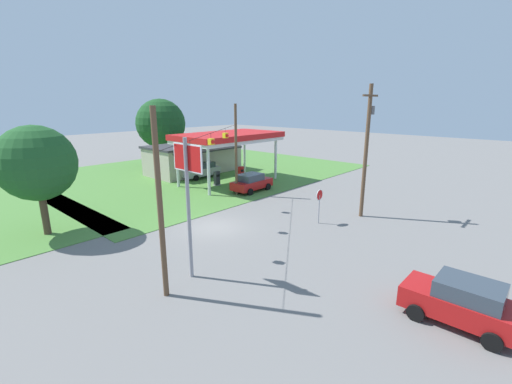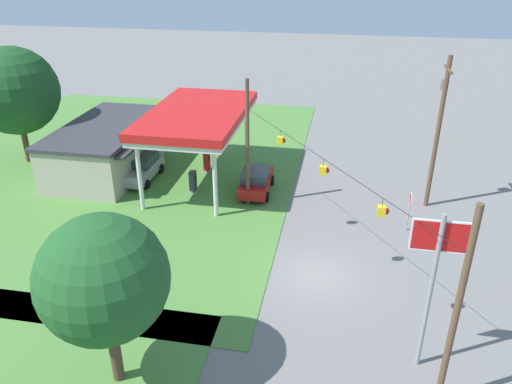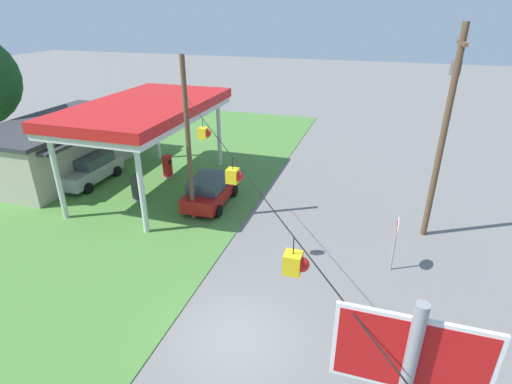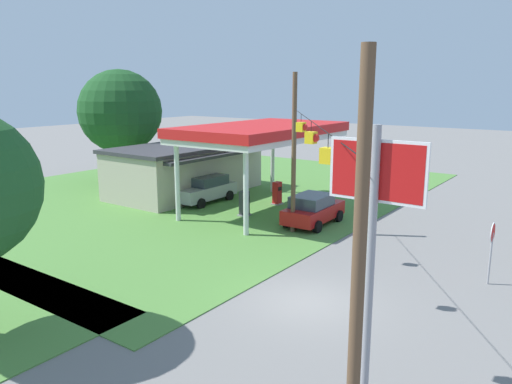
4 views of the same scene
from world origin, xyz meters
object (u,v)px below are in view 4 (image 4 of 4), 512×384
(fuel_pump_far, at_px, (277,194))
(stop_sign_roadside, at_px, (492,240))
(gas_station_canopy, at_px, (262,133))
(car_at_pumps_rear, at_px, (205,189))
(stop_sign_overhead, at_px, (374,221))
(tree_behind_station, at_px, (120,111))
(gas_station_store, at_px, (186,169))
(fuel_pump_near, at_px, (244,204))
(car_at_pumps_front, at_px, (313,209))

(fuel_pump_far, bearing_deg, stop_sign_roadside, -114.03)
(gas_station_canopy, height_order, car_at_pumps_rear, gas_station_canopy)
(gas_station_canopy, distance_m, stop_sign_overhead, 20.42)
(gas_station_canopy, height_order, tree_behind_station, tree_behind_station)
(car_at_pumps_rear, xyz_separation_m, tree_behind_station, (1.53, 10.05, 4.71))
(stop_sign_overhead, bearing_deg, tree_behind_station, 59.50)
(gas_station_canopy, distance_m, stop_sign_roadside, 14.99)
(car_at_pumps_rear, relative_size, tree_behind_station, 0.52)
(gas_station_canopy, xyz_separation_m, stop_sign_overhead, (-15.29, -13.54, 0.11))
(stop_sign_overhead, bearing_deg, fuel_pump_far, 38.43)
(gas_station_canopy, relative_size, gas_station_store, 1.00)
(car_at_pumps_rear, bearing_deg, stop_sign_overhead, 50.05)
(gas_station_store, bearing_deg, stop_sign_roadside, -104.32)
(gas_station_canopy, relative_size, fuel_pump_far, 7.30)
(gas_station_canopy, bearing_deg, stop_sign_roadside, -107.72)
(fuel_pump_near, height_order, car_at_pumps_rear, car_at_pumps_rear)
(stop_sign_overhead, bearing_deg, fuel_pump_near, 45.03)
(car_at_pumps_front, bearing_deg, stop_sign_overhead, -148.57)
(gas_station_canopy, bearing_deg, stop_sign_overhead, -138.48)
(fuel_pump_far, height_order, car_at_pumps_rear, car_at_pumps_rear)
(stop_sign_overhead, relative_size, tree_behind_station, 0.78)
(fuel_pump_far, height_order, car_at_pumps_front, car_at_pumps_front)
(car_at_pumps_rear, bearing_deg, gas_station_store, -114.47)
(car_at_pumps_rear, bearing_deg, car_at_pumps_front, 85.55)
(fuel_pump_far, bearing_deg, gas_station_canopy, 179.95)
(gas_station_store, distance_m, car_at_pumps_front, 11.75)
(car_at_pumps_front, bearing_deg, tree_behind_station, 81.59)
(stop_sign_roadside, bearing_deg, tree_behind_station, -101.16)
(tree_behind_station, bearing_deg, gas_station_store, -91.22)
(car_at_pumps_rear, bearing_deg, tree_behind_station, -98.70)
(fuel_pump_near, xyz_separation_m, fuel_pump_far, (3.54, 0.00, 0.00))
(fuel_pump_near, relative_size, car_at_pumps_rear, 0.33)
(fuel_pump_far, relative_size, car_at_pumps_front, 0.35)
(tree_behind_station, bearing_deg, car_at_pumps_rear, -98.64)
(car_at_pumps_rear, bearing_deg, fuel_pump_far, 117.16)
(fuel_pump_near, height_order, tree_behind_station, tree_behind_station)
(fuel_pump_far, xyz_separation_m, stop_sign_roadside, (-6.24, -13.99, 1.09))
(fuel_pump_far, bearing_deg, tree_behind_station, 92.64)
(gas_station_canopy, distance_m, fuel_pump_near, 4.45)
(car_at_pumps_rear, height_order, tree_behind_station, tree_behind_station)
(gas_station_canopy, height_order, stop_sign_overhead, stop_sign_overhead)
(fuel_pump_far, bearing_deg, gas_station_store, 96.34)
(car_at_pumps_front, relative_size, car_at_pumps_rear, 0.94)
(gas_station_store, height_order, car_at_pumps_front, gas_station_store)
(stop_sign_roadside, xyz_separation_m, tree_behind_station, (5.58, 28.30, 3.81))
(fuel_pump_far, distance_m, car_at_pumps_front, 5.12)
(gas_station_store, xyz_separation_m, fuel_pump_near, (-2.73, -7.29, -1.04))
(car_at_pumps_rear, distance_m, tree_behind_station, 11.20)
(fuel_pump_far, xyz_separation_m, tree_behind_station, (-0.66, 14.30, 4.91))
(car_at_pumps_front, relative_size, stop_sign_roadside, 1.74)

